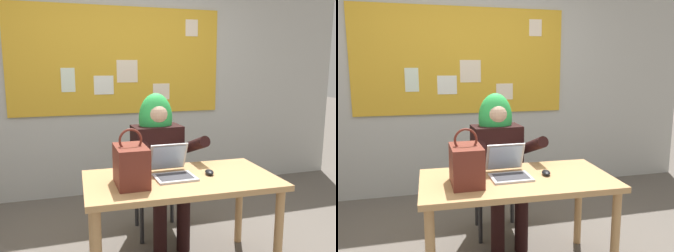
{
  "view_description": "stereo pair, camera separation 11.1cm",
  "coord_description": "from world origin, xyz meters",
  "views": [
    {
      "loc": [
        -0.61,
        -2.11,
        1.49
      ],
      "look_at": [
        0.15,
        0.38,
        1.03
      ],
      "focal_mm": 36.65,
      "sensor_mm": 36.0,
      "label": 1
    },
    {
      "loc": [
        -0.5,
        -2.14,
        1.49
      ],
      "look_at": [
        0.15,
        0.38,
        1.03
      ],
      "focal_mm": 36.65,
      "sensor_mm": 36.0,
      "label": 2
    }
  ],
  "objects": [
    {
      "name": "wall_back_bulletin",
      "position": [
        -0.0,
        1.87,
        1.35
      ],
      "size": [
        5.84,
        1.99,
        2.67
      ],
      "color": "#B2B2AD",
      "rests_on": "ground"
    },
    {
      "name": "laptop",
      "position": [
        0.1,
        0.12,
        0.77
      ],
      "size": [
        0.29,
        0.32,
        0.22
      ],
      "rotation": [
        0.0,
        0.0,
        0.02
      ],
      "color": "#B7B7BC",
      "rests_on": "desk_main"
    },
    {
      "name": "chair_at_desk",
      "position": [
        0.15,
        0.78,
        0.51
      ],
      "size": [
        0.45,
        0.45,
        0.91
      ],
      "rotation": [
        0.0,
        0.0,
        -1.65
      ],
      "color": "black",
      "rests_on": "ground"
    },
    {
      "name": "person_costumed",
      "position": [
        0.15,
        0.65,
        0.75
      ],
      "size": [
        0.61,
        0.62,
        1.26
      ],
      "rotation": [
        0.0,
        0.0,
        -1.52
      ],
      "color": "black",
      "rests_on": "ground"
    },
    {
      "name": "handbag",
      "position": [
        -0.22,
        0.02,
        0.85
      ],
      "size": [
        0.2,
        0.3,
        0.38
      ],
      "rotation": [
        0.0,
        0.0,
        0.22
      ],
      "color": "maroon",
      "rests_on": "desk_main"
    },
    {
      "name": "computer_mouse",
      "position": [
        0.36,
        0.08,
        0.74
      ],
      "size": [
        0.08,
        0.11,
        0.03
      ],
      "primitive_type": "ellipsoid",
      "rotation": [
        0.0,
        0.0,
        -0.19
      ],
      "color": "black",
      "rests_on": "desk_main"
    },
    {
      "name": "desk_main",
      "position": [
        0.15,
        0.07,
        0.63
      ],
      "size": [
        1.36,
        0.74,
        0.72
      ],
      "rotation": [
        0.0,
        0.0,
        -0.03
      ],
      "color": "tan",
      "rests_on": "ground"
    }
  ]
}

